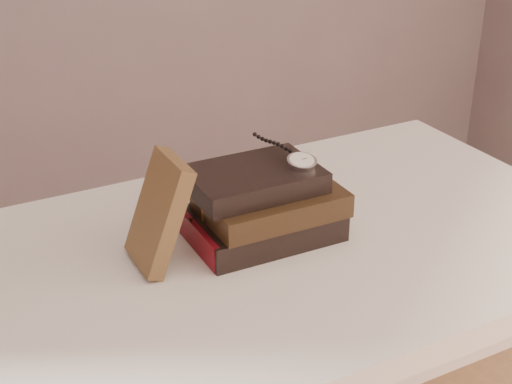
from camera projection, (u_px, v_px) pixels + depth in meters
table at (280, 291)px, 1.15m from camera, size 1.00×0.60×0.75m
book_stack at (263, 205)px, 1.10m from camera, size 0.22×0.15×0.11m
journal at (159, 213)px, 1.02m from camera, size 0.08×0.10×0.16m
pocket_watch at (298, 159)px, 1.09m from camera, size 0.05×0.15×0.02m
eyeglasses at (195, 190)px, 1.12m from camera, size 0.09×0.11×0.04m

